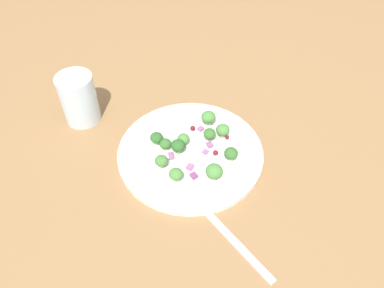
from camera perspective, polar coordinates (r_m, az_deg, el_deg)
name	(u,v)px	position (r cm, az deg, el deg)	size (l,w,h in cm)	color
ground_plane	(197,164)	(69.78, 0.80, -3.02)	(180.00, 180.00, 2.00)	olive
plate	(192,151)	(69.41, 0.00, -1.04)	(26.60, 26.60, 1.70)	white
dressing_pool	(192,149)	(69.08, 0.00, -0.79)	(15.43, 15.43, 0.20)	white
broccoli_floret_0	(210,134)	(69.19, 2.66, 1.55)	(2.29, 2.29, 2.32)	#9EC684
broccoli_floret_1	(161,161)	(65.21, -4.64, -2.56)	(2.32, 2.32, 2.35)	#8EB77A
broccoli_floret_2	(183,139)	(68.50, -1.38, 0.74)	(2.19, 2.19, 2.21)	#8EB77A
broccoli_floret_3	(231,153)	(66.52, 5.91, -1.43)	(2.46, 2.46, 2.49)	#ADD18E
broccoli_floret_4	(166,144)	(68.41, -4.02, 0.01)	(2.21, 2.21, 2.24)	#9EC684
broccoli_floret_5	(176,174)	(62.78, -2.45, -4.58)	(2.36, 2.36, 2.39)	#8EB77A
broccoli_floret_6	(225,131)	(69.81, 4.93, 1.95)	(2.55, 2.55, 2.58)	#ADD18E
broccoli_floret_7	(178,146)	(66.93, -2.13, -0.25)	(2.56, 2.56, 2.59)	#8EB77A
broccoli_floret_8	(214,171)	(63.44, 3.36, -4.14)	(2.93, 2.93, 2.97)	#9EC684
broccoli_floret_9	(208,117)	(72.47, 2.50, 4.06)	(2.78, 2.78, 2.82)	#8EB77A
broccoli_floret_10	(156,138)	(68.85, -5.38, 0.94)	(2.35, 2.35, 2.38)	#8EB77A
cranberry_0	(185,142)	(69.61, -1.11, 0.26)	(0.93, 0.93, 0.93)	#4C0A14
cranberry_1	(193,128)	(71.89, 0.11, 2.40)	(0.96, 0.96, 0.96)	maroon
cranberry_2	(216,153)	(68.06, 3.58, -1.33)	(0.99, 0.99, 0.99)	maroon
cranberry_3	(227,137)	(70.47, 5.34, 1.02)	(0.78, 0.78, 0.78)	maroon
onion_bit_0	(171,156)	(67.35, -3.18, -1.78)	(1.32, 0.93, 0.50)	#A35B93
onion_bit_1	(209,144)	(69.36, 2.55, 0.01)	(1.00, 1.14, 0.53)	#A35B93
onion_bit_2	(194,176)	(64.54, 0.28, -4.80)	(1.18, 1.05, 0.55)	#843D75
onion_bit_3	(190,167)	(65.83, -0.28, -3.45)	(1.09, 1.26, 0.39)	#A35B93
onion_bit_4	(201,129)	(72.03, 1.31, 2.35)	(0.96, 1.05, 0.34)	#A35B93
onion_bit_5	(206,152)	(68.15, 2.05, -1.18)	(0.91, 0.95, 0.32)	#A35B93
fork	(224,231)	(60.52, 4.91, -12.88)	(18.69, 3.83, 0.50)	silver
water_glass	(79,99)	(76.77, -16.72, 6.56)	(7.00, 7.00, 10.10)	silver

